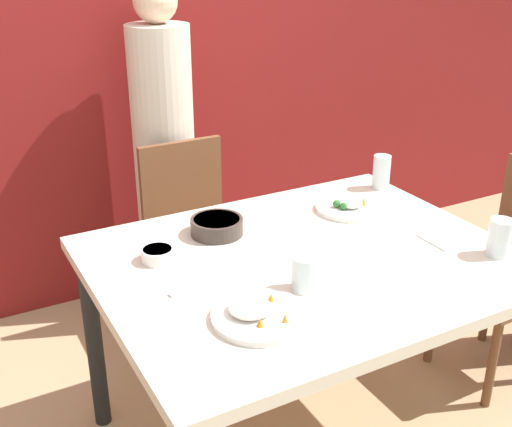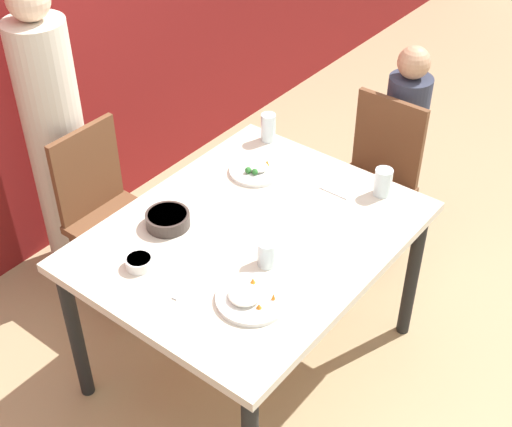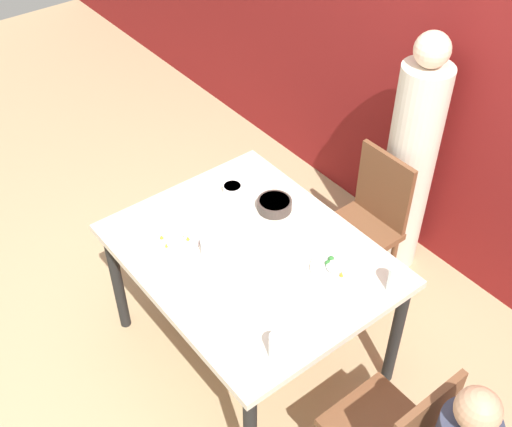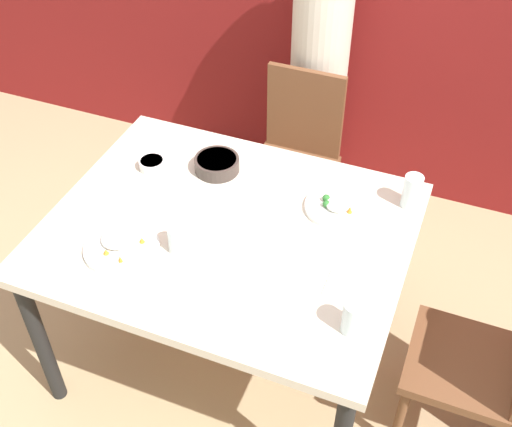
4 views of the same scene
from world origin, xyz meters
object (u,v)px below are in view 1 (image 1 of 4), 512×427
object	(u,v)px
chair_adult_spot	(194,238)
bowl_curry	(217,226)
chair_child_spot	(512,267)
plate_rice_adult	(348,207)
glass_water_tall	(305,273)
person_adult	(165,164)

from	to	relation	value
chair_adult_spot	bowl_curry	world-z (taller)	chair_adult_spot
chair_child_spot	bowl_curry	xyz separation A→B (m)	(-1.17, 0.30, 0.32)
bowl_curry	plate_rice_adult	xyz separation A→B (m)	(0.51, -0.05, -0.02)
bowl_curry	glass_water_tall	bearing A→B (deg)	-82.33
chair_child_spot	bowl_curry	bearing A→B (deg)	-104.42
glass_water_tall	chair_child_spot	bearing A→B (deg)	8.07
person_adult	plate_rice_adult	xyz separation A→B (m)	(0.36, -0.93, 0.06)
chair_adult_spot	bowl_curry	distance (m)	0.67
bowl_curry	glass_water_tall	distance (m)	0.46
person_adult	plate_rice_adult	distance (m)	1.00
chair_child_spot	bowl_curry	size ratio (longest dim) A/B	4.95
chair_adult_spot	chair_child_spot	xyz separation A→B (m)	(1.02, -0.87, 0.00)
person_adult	plate_rice_adult	size ratio (longest dim) A/B	6.51
plate_rice_adult	chair_child_spot	bearing A→B (deg)	-20.80
person_adult	glass_water_tall	xyz separation A→B (m)	(-0.09, -1.34, 0.10)
plate_rice_adult	glass_water_tall	distance (m)	0.61
chair_adult_spot	bowl_curry	bearing A→B (deg)	-104.70
chair_adult_spot	plate_rice_adult	world-z (taller)	chair_adult_spot
chair_child_spot	glass_water_tall	size ratio (longest dim) A/B	8.47
person_adult	chair_adult_spot	bearing A→B (deg)	-90.00
plate_rice_adult	glass_water_tall	size ratio (longest dim) A/B	2.26
chair_adult_spot	plate_rice_adult	bearing A→B (deg)	-59.68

